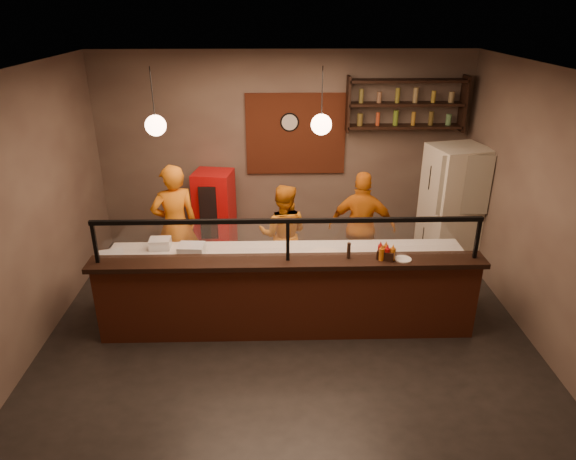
{
  "coord_description": "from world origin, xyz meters",
  "views": [
    {
      "loc": [
        -0.14,
        -5.68,
        3.83
      ],
      "look_at": [
        0.02,
        0.3,
        1.18
      ],
      "focal_mm": 32.0,
      "sensor_mm": 36.0,
      "label": 1
    }
  ],
  "objects_px": {
    "cook_right": "(362,227)",
    "wall_clock": "(290,122)",
    "cook_left": "(175,225)",
    "pizza_dough": "(325,256)",
    "red_cooler": "(215,212)",
    "pepper_mill": "(349,250)",
    "cook_mid": "(283,234)",
    "condiment_caddy": "(386,254)",
    "fridge": "(453,207)"
  },
  "relations": [
    {
      "from": "cook_right",
      "to": "wall_clock",
      "type": "bearing_deg",
      "value": -40.12
    },
    {
      "from": "wall_clock",
      "to": "cook_left",
      "type": "distance_m",
      "value": 2.46
    },
    {
      "from": "pizza_dough",
      "to": "red_cooler",
      "type": "bearing_deg",
      "value": 128.3
    },
    {
      "from": "pizza_dough",
      "to": "pepper_mill",
      "type": "bearing_deg",
      "value": -57.18
    },
    {
      "from": "wall_clock",
      "to": "cook_mid",
      "type": "relative_size",
      "value": 0.2
    },
    {
      "from": "cook_right",
      "to": "condiment_caddy",
      "type": "height_order",
      "value": "cook_right"
    },
    {
      "from": "cook_left",
      "to": "cook_mid",
      "type": "xyz_separation_m",
      "value": [
        1.56,
        -0.03,
        -0.15
      ]
    },
    {
      "from": "fridge",
      "to": "condiment_caddy",
      "type": "xyz_separation_m",
      "value": [
        -1.44,
        -1.93,
        0.16
      ]
    },
    {
      "from": "cook_left",
      "to": "condiment_caddy",
      "type": "xyz_separation_m",
      "value": [
        2.75,
        -1.43,
        0.21
      ]
    },
    {
      "from": "wall_clock",
      "to": "pizza_dough",
      "type": "height_order",
      "value": "wall_clock"
    },
    {
      "from": "cook_left",
      "to": "red_cooler",
      "type": "relative_size",
      "value": 1.31
    },
    {
      "from": "wall_clock",
      "to": "pepper_mill",
      "type": "xyz_separation_m",
      "value": [
        0.62,
        -2.73,
        -0.94
      ]
    },
    {
      "from": "red_cooler",
      "to": "pizza_dough",
      "type": "height_order",
      "value": "red_cooler"
    },
    {
      "from": "red_cooler",
      "to": "cook_left",
      "type": "bearing_deg",
      "value": -104.6
    },
    {
      "from": "condiment_caddy",
      "to": "cook_mid",
      "type": "bearing_deg",
      "value": 130.62
    },
    {
      "from": "cook_mid",
      "to": "cook_right",
      "type": "height_order",
      "value": "cook_right"
    },
    {
      "from": "cook_left",
      "to": "cook_right",
      "type": "xyz_separation_m",
      "value": [
        2.71,
        0.03,
        -0.07
      ]
    },
    {
      "from": "red_cooler",
      "to": "pepper_mill",
      "type": "height_order",
      "value": "red_cooler"
    },
    {
      "from": "pizza_dough",
      "to": "condiment_caddy",
      "type": "xyz_separation_m",
      "value": [
        0.68,
        -0.4,
        0.21
      ]
    },
    {
      "from": "cook_mid",
      "to": "pepper_mill",
      "type": "height_order",
      "value": "cook_mid"
    },
    {
      "from": "wall_clock",
      "to": "red_cooler",
      "type": "xyz_separation_m",
      "value": [
        -1.23,
        -0.31,
        -1.41
      ]
    },
    {
      "from": "wall_clock",
      "to": "fridge",
      "type": "xyz_separation_m",
      "value": [
        2.5,
        -0.83,
        -1.15
      ]
    },
    {
      "from": "cook_right",
      "to": "pizza_dough",
      "type": "distance_m",
      "value": 1.24
    },
    {
      "from": "cook_mid",
      "to": "fridge",
      "type": "distance_m",
      "value": 2.69
    },
    {
      "from": "red_cooler",
      "to": "pizza_dough",
      "type": "relative_size",
      "value": 3.03
    },
    {
      "from": "cook_mid",
      "to": "cook_right",
      "type": "xyz_separation_m",
      "value": [
        1.15,
        0.06,
        0.08
      ]
    },
    {
      "from": "wall_clock",
      "to": "pepper_mill",
      "type": "height_order",
      "value": "wall_clock"
    },
    {
      "from": "cook_mid",
      "to": "red_cooler",
      "type": "bearing_deg",
      "value": -35.43
    },
    {
      "from": "fridge",
      "to": "pizza_dough",
      "type": "distance_m",
      "value": 2.61
    },
    {
      "from": "pizza_dough",
      "to": "pepper_mill",
      "type": "distance_m",
      "value": 0.51
    },
    {
      "from": "cook_left",
      "to": "cook_right",
      "type": "height_order",
      "value": "cook_left"
    },
    {
      "from": "cook_left",
      "to": "fridge",
      "type": "height_order",
      "value": "fridge"
    },
    {
      "from": "fridge",
      "to": "condiment_caddy",
      "type": "bearing_deg",
      "value": -139.71
    },
    {
      "from": "wall_clock",
      "to": "cook_right",
      "type": "distance_m",
      "value": 2.08
    },
    {
      "from": "wall_clock",
      "to": "red_cooler",
      "type": "distance_m",
      "value": 1.9
    },
    {
      "from": "cook_right",
      "to": "cook_mid",
      "type": "bearing_deg",
      "value": 14.77
    },
    {
      "from": "cook_left",
      "to": "cook_right",
      "type": "distance_m",
      "value": 2.71
    },
    {
      "from": "condiment_caddy",
      "to": "wall_clock",
      "type": "bearing_deg",
      "value": 111.15
    },
    {
      "from": "cook_left",
      "to": "pizza_dough",
      "type": "xyz_separation_m",
      "value": [
        2.07,
        -1.03,
        0.0
      ]
    },
    {
      "from": "red_cooler",
      "to": "condiment_caddy",
      "type": "relative_size",
      "value": 7.06
    },
    {
      "from": "pizza_dough",
      "to": "cook_right",
      "type": "bearing_deg",
      "value": 58.77
    },
    {
      "from": "wall_clock",
      "to": "condiment_caddy",
      "type": "distance_m",
      "value": 3.11
    },
    {
      "from": "condiment_caddy",
      "to": "pepper_mill",
      "type": "bearing_deg",
      "value": 176.63
    },
    {
      "from": "pepper_mill",
      "to": "wall_clock",
      "type": "bearing_deg",
      "value": 102.84
    },
    {
      "from": "cook_right",
      "to": "red_cooler",
      "type": "height_order",
      "value": "cook_right"
    },
    {
      "from": "condiment_caddy",
      "to": "pepper_mill",
      "type": "height_order",
      "value": "pepper_mill"
    },
    {
      "from": "wall_clock",
      "to": "cook_left",
      "type": "bearing_deg",
      "value": -141.84
    },
    {
      "from": "condiment_caddy",
      "to": "cook_right",
      "type": "bearing_deg",
      "value": 91.63
    },
    {
      "from": "cook_left",
      "to": "condiment_caddy",
      "type": "bearing_deg",
      "value": 128.91
    },
    {
      "from": "wall_clock",
      "to": "condiment_caddy",
      "type": "relative_size",
      "value": 1.53
    }
  ]
}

